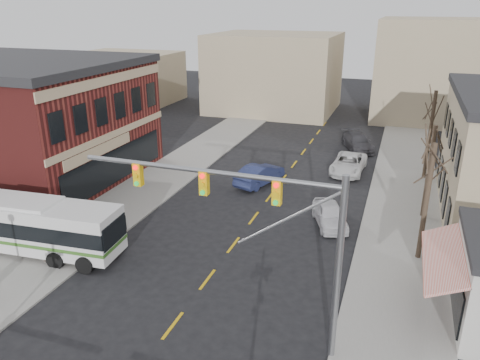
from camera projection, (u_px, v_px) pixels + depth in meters
name	position (u px, v px, depth m)	size (l,w,h in m)	color
ground	(151.00, 355.00, 19.42)	(160.00, 160.00, 0.00)	black
sidewalk_west	(170.00, 173.00, 39.99)	(5.00, 60.00, 0.12)	gray
sidewalk_east	(403.00, 203.00, 34.09)	(5.00, 60.00, 0.12)	gray
tree_east_a	(426.00, 203.00, 25.51)	(0.28, 0.28, 6.75)	#382B21
tree_east_b	(429.00, 172.00, 30.79)	(0.28, 0.28, 6.30)	#382B21
tree_east_c	(430.00, 135.00, 37.62)	(0.28, 0.28, 7.20)	#382B21
transit_bus	(21.00, 223.00, 27.01)	(12.26, 3.58, 3.11)	silver
traffic_signal_mast	(264.00, 219.00, 18.23)	(11.03, 0.30, 8.00)	gray
car_a	(330.00, 214.00, 30.56)	(1.78, 4.42, 1.50)	silver
car_b	(260.00, 174.00, 37.53)	(1.73, 4.96, 1.63)	#1D2448
car_c	(348.00, 164.00, 40.15)	(2.56, 5.55, 1.54)	silver
car_d	(358.00, 142.00, 46.43)	(2.19, 5.38, 1.56)	#39383D
pedestrian_near	(45.00, 247.00, 26.08)	(0.59, 0.39, 1.61)	#5A5048
pedestrian_far	(65.00, 227.00, 28.51)	(0.76, 0.59, 1.55)	#2F3853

